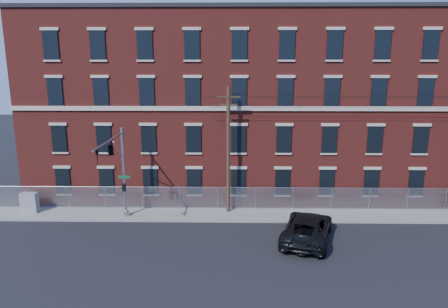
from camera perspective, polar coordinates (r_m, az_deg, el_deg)
ground at (r=27.84m, az=-3.70°, el=-12.39°), size 140.00×140.00×0.00m
sidewalk at (r=33.79m, az=17.98°, el=-8.28°), size 65.00×3.00×0.12m
mill_building at (r=40.46m, az=15.11°, el=7.07°), size 55.30×14.32×16.30m
chain_link_fence at (r=34.64m, az=17.47°, el=-5.98°), size 59.06×0.06×1.85m
traffic_signal_mast at (r=29.22m, az=-15.32°, el=-0.42°), size 0.90×6.75×7.00m
utility_pole_near at (r=31.41m, az=0.61°, el=0.82°), size 1.80×0.28×10.00m
pickup_truck at (r=28.33m, az=11.71°, el=-10.22°), size 4.75×6.96×1.77m
utility_cabinet at (r=35.96m, az=-25.85°, el=-6.22°), size 1.31×0.68×1.62m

